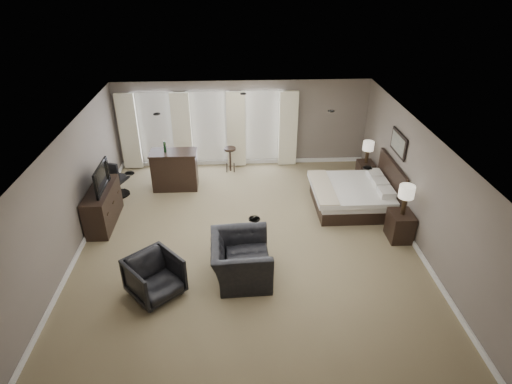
{
  "coord_description": "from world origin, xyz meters",
  "views": [
    {
      "loc": [
        -0.24,
        -7.93,
        5.77
      ],
      "look_at": [
        0.2,
        0.4,
        1.1
      ],
      "focal_mm": 30.0,
      "sensor_mm": 36.0,
      "label": 1
    }
  ],
  "objects_px": {
    "dresser": "(103,206)",
    "nightstand_near": "(400,226)",
    "nightstand_far": "(365,171)",
    "bed": "(348,186)",
    "lamp_far": "(368,152)",
    "bar_counter": "(175,170)",
    "bar_stool_left": "(182,164)",
    "tv": "(99,187)",
    "desk_chair": "(117,178)",
    "armchair_far": "(154,275)",
    "armchair_near": "(241,253)",
    "lamp_near": "(405,200)",
    "bar_stool_right": "(230,159)"
  },
  "relations": [
    {
      "from": "dresser",
      "to": "nightstand_near",
      "type": "bearing_deg",
      "value": -8.35
    },
    {
      "from": "nightstand_far",
      "to": "bed",
      "type": "bearing_deg",
      "value": -121.54
    },
    {
      "from": "bed",
      "to": "nightstand_far",
      "type": "bearing_deg",
      "value": 58.46
    },
    {
      "from": "nightstand_near",
      "to": "lamp_far",
      "type": "relative_size",
      "value": 1.05
    },
    {
      "from": "nightstand_far",
      "to": "bar_counter",
      "type": "xyz_separation_m",
      "value": [
        -5.39,
        -0.16,
        0.27
      ]
    },
    {
      "from": "bar_stool_left",
      "to": "tv",
      "type": "bearing_deg",
      "value": -124.81
    },
    {
      "from": "bed",
      "to": "desk_chair",
      "type": "bearing_deg",
      "value": 171.11
    },
    {
      "from": "armchair_far",
      "to": "bar_counter",
      "type": "distance_m",
      "value": 4.32
    },
    {
      "from": "nightstand_near",
      "to": "bar_counter",
      "type": "distance_m",
      "value": 6.05
    },
    {
      "from": "bar_counter",
      "to": "dresser",
      "type": "bearing_deg",
      "value": -131.63
    },
    {
      "from": "lamp_far",
      "to": "desk_chair",
      "type": "xyz_separation_m",
      "value": [
        -6.89,
        -0.51,
        -0.36
      ]
    },
    {
      "from": "armchair_near",
      "to": "bar_stool_left",
      "type": "xyz_separation_m",
      "value": [
        -1.61,
        4.54,
        -0.18
      ]
    },
    {
      "from": "bed",
      "to": "armchair_far",
      "type": "height_order",
      "value": "bed"
    },
    {
      "from": "lamp_near",
      "to": "dresser",
      "type": "relative_size",
      "value": 0.44
    },
    {
      "from": "nightstand_near",
      "to": "armchair_far",
      "type": "bearing_deg",
      "value": -163.34
    },
    {
      "from": "dresser",
      "to": "bar_stool_right",
      "type": "bearing_deg",
      "value": 41.62
    },
    {
      "from": "armchair_near",
      "to": "bar_counter",
      "type": "distance_m",
      "value": 4.26
    },
    {
      "from": "tv",
      "to": "bar_counter",
      "type": "distance_m",
      "value": 2.35
    },
    {
      "from": "bed",
      "to": "armchair_far",
      "type": "bearing_deg",
      "value": -145.43
    },
    {
      "from": "lamp_near",
      "to": "desk_chair",
      "type": "bearing_deg",
      "value": 160.88
    },
    {
      "from": "nightstand_far",
      "to": "dresser",
      "type": "bearing_deg",
      "value": -164.77
    },
    {
      "from": "nightstand_near",
      "to": "bar_stool_left",
      "type": "height_order",
      "value": "bar_stool_left"
    },
    {
      "from": "armchair_near",
      "to": "armchair_far",
      "type": "distance_m",
      "value": 1.7
    },
    {
      "from": "tv",
      "to": "desk_chair",
      "type": "xyz_separation_m",
      "value": [
        0.03,
        1.37,
        -0.47
      ]
    },
    {
      "from": "bar_stool_left",
      "to": "lamp_near",
      "type": "bearing_deg",
      "value": -32.8
    },
    {
      "from": "lamp_far",
      "to": "armchair_near",
      "type": "relative_size",
      "value": 0.47
    },
    {
      "from": "nightstand_near",
      "to": "bar_stool_left",
      "type": "xyz_separation_m",
      "value": [
        -5.27,
        3.39,
        0.07
      ]
    },
    {
      "from": "armchair_far",
      "to": "lamp_near",
      "type": "bearing_deg",
      "value": -24.59
    },
    {
      "from": "armchair_far",
      "to": "bar_stool_left",
      "type": "bearing_deg",
      "value": 48.43
    },
    {
      "from": "bar_counter",
      "to": "bar_stool_right",
      "type": "distance_m",
      "value": 1.82
    },
    {
      "from": "lamp_near",
      "to": "desk_chair",
      "type": "distance_m",
      "value": 7.31
    },
    {
      "from": "lamp_near",
      "to": "tv",
      "type": "height_order",
      "value": "lamp_near"
    },
    {
      "from": "bar_stool_left",
      "to": "desk_chair",
      "type": "distance_m",
      "value": 1.91
    },
    {
      "from": "lamp_near",
      "to": "desk_chair",
      "type": "height_order",
      "value": "lamp_near"
    },
    {
      "from": "bar_stool_left",
      "to": "armchair_near",
      "type": "bearing_deg",
      "value": -70.46
    },
    {
      "from": "nightstand_near",
      "to": "lamp_near",
      "type": "bearing_deg",
      "value": 0.0
    },
    {
      "from": "lamp_far",
      "to": "bar_stool_right",
      "type": "xyz_separation_m",
      "value": [
        -3.87,
        0.83,
        -0.51
      ]
    },
    {
      "from": "armchair_near",
      "to": "bar_stool_right",
      "type": "relative_size",
      "value": 1.79
    },
    {
      "from": "dresser",
      "to": "bar_stool_left",
      "type": "distance_m",
      "value": 2.9
    },
    {
      "from": "lamp_far",
      "to": "tv",
      "type": "relative_size",
      "value": 0.59
    },
    {
      "from": "bed",
      "to": "dresser",
      "type": "distance_m",
      "value": 6.05
    },
    {
      "from": "nightstand_near",
      "to": "bar_counter",
      "type": "xyz_separation_m",
      "value": [
        -5.39,
        2.74,
        0.22
      ]
    },
    {
      "from": "bed",
      "to": "nightstand_near",
      "type": "height_order",
      "value": "bed"
    },
    {
      "from": "desk_chair",
      "to": "bar_counter",
      "type": "bearing_deg",
      "value": -146.38
    },
    {
      "from": "bed",
      "to": "nightstand_far",
      "type": "height_order",
      "value": "bed"
    },
    {
      "from": "nightstand_far",
      "to": "lamp_near",
      "type": "bearing_deg",
      "value": -90.0
    },
    {
      "from": "dresser",
      "to": "armchair_far",
      "type": "height_order",
      "value": "dresser"
    },
    {
      "from": "lamp_near",
      "to": "bar_counter",
      "type": "height_order",
      "value": "lamp_near"
    },
    {
      "from": "dresser",
      "to": "bed",
      "type": "bearing_deg",
      "value": 4.12
    },
    {
      "from": "lamp_near",
      "to": "bar_stool_left",
      "type": "relative_size",
      "value": 0.88
    }
  ]
}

